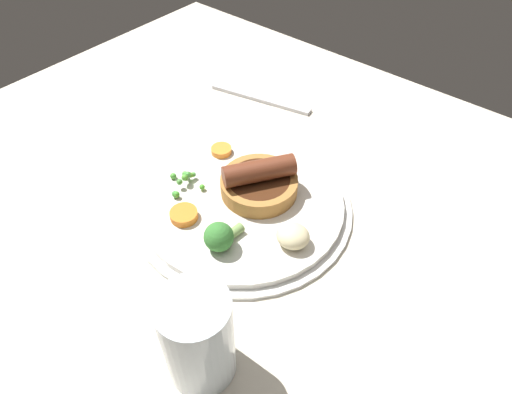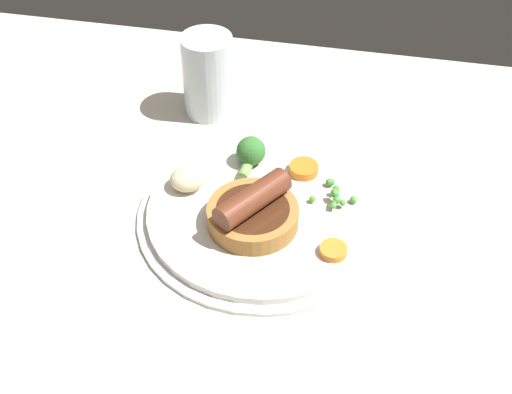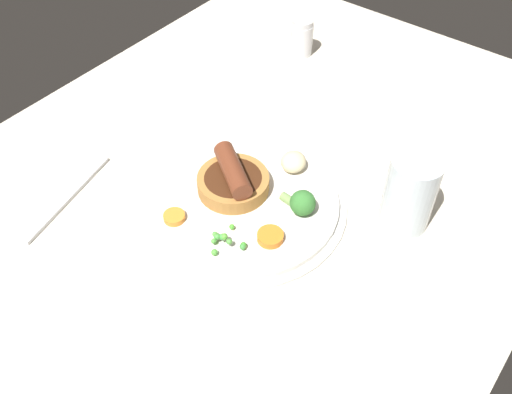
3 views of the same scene
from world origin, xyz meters
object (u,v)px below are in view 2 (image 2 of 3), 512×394
Objects in this scene: dinner_plate at (263,214)px; potato_chunk_1 at (187,179)px; sausage_pudding at (252,213)px; carrot_slice_2 at (304,169)px; broccoli_floret_near at (251,152)px; drinking_glass at (208,75)px; pea_pile at (335,195)px; carrot_slice_0 at (333,250)px.

dinner_plate is 9.53cm from potato_chunk_1.
dinner_plate is at bearing -158.70° from sausage_pudding.
dinner_plate is at bearing -116.79° from carrot_slice_2.
drinking_glass is (-7.95, 11.26, 2.44)cm from broccoli_floret_near.
pea_pile is at bearing -107.36° from broccoli_floret_near.
carrot_slice_0 is (9.14, -2.41, -1.33)cm from sausage_pudding.
drinking_glass reaches higher than sausage_pudding.
drinking_glass is at bearing 141.20° from carrot_slice_2.
sausage_pudding is at bearing -113.03° from carrot_slice_2.
dinner_plate is 22.09cm from drinking_glass.
carrot_slice_2 is (3.53, 6.99, 1.34)cm from dinner_plate.
pea_pile is (7.69, 2.92, 1.69)cm from dinner_plate.
pea_pile is 5.83cm from carrot_slice_2.
dinner_plate is 5.27× the size of broccoli_floret_near.
pea_pile reaches higher than carrot_slice_0.
drinking_glass is at bearing 95.91° from potato_chunk_1.
carrot_slice_0 is (0.83, -8.10, -0.44)cm from pea_pile.
sausage_pudding reaches higher than carrot_slice_0.
potato_chunk_1 reaches higher than carrot_slice_0.
carrot_slice_0 is at bearing -31.31° from dinner_plate.
potato_chunk_1 is 13.76cm from carrot_slice_2.
pea_pile is at bearing 4.29° from potato_chunk_1.
sausage_pudding is 23.81cm from drinking_glass.
pea_pile is 1.55× the size of carrot_slice_2.
potato_chunk_1 is at bearing 169.71° from dinner_plate.
drinking_glass is at bearing 129.25° from carrot_slice_0.
sausage_pudding reaches higher than broccoli_floret_near.
potato_chunk_1 is at bearing -175.71° from pea_pile.
carrot_slice_0 is 0.26× the size of drinking_glass.
sausage_pudding is 3.43× the size of carrot_slice_0.
drinking_glass reaches higher than dinner_plate.
potato_chunk_1 is 1.14× the size of carrot_slice_2.
broccoli_floret_near is 1.84× the size of carrot_slice_0.
carrot_slice_2 is at bearing -87.82° from broccoli_floret_near.
dinner_plate is 2.56× the size of drinking_glass.
dinner_plate is 10.05cm from carrot_slice_0.
sausage_pudding is 1.87× the size of broccoli_floret_near.
sausage_pudding is 2.54× the size of potato_chunk_1.
pea_pile is at bearing 20.81° from dinner_plate.
carrot_slice_0 is at bearing -50.75° from drinking_glass.
dinner_plate is at bearing 148.69° from carrot_slice_0.
potato_chunk_1 is at bearing 137.48° from broccoli_floret_near.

